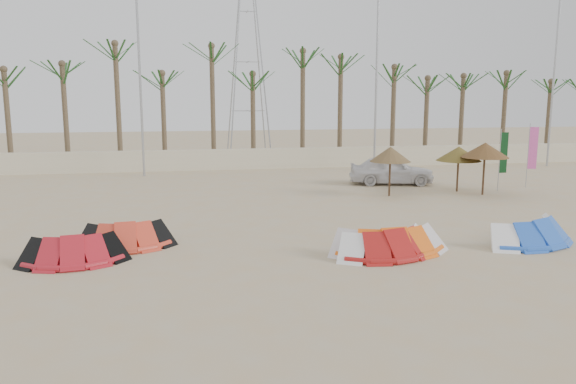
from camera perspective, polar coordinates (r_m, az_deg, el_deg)
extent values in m
plane|color=tan|center=(14.58, 4.23, -9.09)|extent=(120.00, 120.00, 0.00)
cube|color=beige|center=(35.75, -4.56, 3.35)|extent=(60.00, 0.30, 1.30)
cylinder|color=brown|center=(38.34, -26.31, 6.71)|extent=(0.32, 0.32, 6.50)
ellipsoid|color=#194719|center=(38.35, -26.69, 11.55)|extent=(4.00, 4.00, 2.40)
cylinder|color=brown|center=(36.87, -11.10, 7.46)|extent=(0.32, 0.32, 6.50)
ellipsoid|color=#194719|center=(36.88, -11.27, 12.50)|extent=(4.00, 4.00, 2.40)
cylinder|color=brown|center=(38.07, 4.26, 7.69)|extent=(0.32, 0.32, 6.50)
ellipsoid|color=#194719|center=(38.08, 4.33, 12.58)|extent=(4.00, 4.00, 2.40)
cylinder|color=brown|center=(41.70, 17.81, 7.44)|extent=(0.32, 0.32, 6.50)
ellipsoid|color=#194719|center=(41.71, 18.05, 11.90)|extent=(4.00, 4.00, 2.40)
cylinder|color=brown|center=(45.98, 26.72, 7.05)|extent=(0.32, 0.32, 6.50)
ellipsoid|color=#194719|center=(45.99, 27.04, 11.09)|extent=(4.00, 4.00, 2.40)
cylinder|color=#A5A8AD|center=(33.44, -14.80, 10.93)|extent=(0.14, 0.14, 11.00)
cylinder|color=#A5A8AD|center=(35.27, 8.96, 11.07)|extent=(0.14, 0.14, 11.00)
cylinder|color=#A5A8AD|center=(40.78, 25.37, 10.08)|extent=(0.14, 0.14, 11.00)
cylinder|color=#B21924|center=(17.05, -20.91, -6.56)|extent=(2.58, 0.54, 0.20)
cube|color=black|center=(17.36, -24.67, -6.01)|extent=(0.74, 1.17, 0.40)
cube|color=black|center=(16.92, -17.00, -5.92)|extent=(0.74, 1.17, 0.40)
cylinder|color=red|center=(18.22, -16.12, -5.24)|extent=(2.61, 0.47, 0.20)
cube|color=black|center=(18.44, -19.74, -4.77)|extent=(0.71, 1.16, 0.40)
cube|color=black|center=(18.19, -12.44, -4.61)|extent=(0.71, 1.16, 0.40)
cylinder|color=#A91816|center=(16.98, 10.25, -6.10)|extent=(2.96, 1.00, 0.20)
cube|color=white|center=(16.62, 5.73, -5.81)|extent=(0.87, 1.22, 0.40)
cube|color=white|center=(17.54, 14.33, -5.23)|extent=(0.87, 1.22, 0.40)
cylinder|color=orange|center=(17.24, 10.29, -5.86)|extent=(3.30, 0.36, 0.20)
cube|color=silver|center=(16.85, 5.44, -5.59)|extent=(0.65, 1.13, 0.40)
cube|color=silver|center=(17.86, 14.67, -4.98)|extent=(0.65, 1.13, 0.40)
cylinder|color=blue|center=(19.66, 23.54, -4.57)|extent=(3.05, 1.43, 0.20)
cube|color=white|center=(18.95, 19.74, -4.38)|extent=(0.98, 1.25, 0.40)
cube|color=white|center=(20.54, 26.80, -3.79)|extent=(0.98, 1.25, 0.40)
cylinder|color=#4C331E|center=(26.65, 10.30, 1.96)|extent=(0.10, 0.10, 2.23)
cone|color=brown|center=(26.54, 10.36, 3.81)|extent=(1.93, 1.93, 0.70)
cylinder|color=#4C331E|center=(28.07, 19.28, 2.13)|extent=(0.10, 0.10, 2.39)
cone|color=brown|center=(27.97, 19.39, 4.05)|extent=(2.22, 2.22, 0.70)
cylinder|color=#4C331E|center=(28.67, 16.87, 2.14)|extent=(0.10, 0.10, 2.12)
cone|color=brown|center=(28.58, 16.95, 3.75)|extent=(2.18, 2.18, 0.70)
cylinder|color=#A5A8AD|center=(31.08, 23.19, 3.41)|extent=(0.04, 0.04, 3.27)
cube|color=#FF5CC7|center=(31.16, 23.58, 4.13)|extent=(0.39, 0.18, 2.13)
cylinder|color=#A5A8AD|center=(29.36, 20.68, 3.03)|extent=(0.04, 0.04, 3.06)
cube|color=#0B3314|center=(29.43, 21.10, 3.74)|extent=(0.42, 0.06, 1.99)
imported|color=silver|center=(30.23, 10.46, 2.20)|extent=(4.68, 2.70, 1.50)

